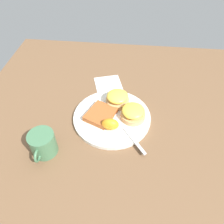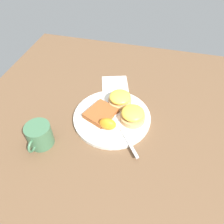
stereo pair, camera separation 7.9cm
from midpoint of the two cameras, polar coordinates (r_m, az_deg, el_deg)
name	(u,v)px [view 1 (the left image)]	position (r m, az deg, el deg)	size (l,w,h in m)	color
ground_plane	(112,118)	(0.81, -2.77, -1.80)	(1.10, 1.10, 0.00)	brown
plate	(112,117)	(0.81, -2.79, -1.47)	(0.28, 0.28, 0.01)	silver
sandwich_benedict_left	(133,112)	(0.78, 2.68, -0.19)	(0.09, 0.09, 0.05)	tan
sandwich_benedict_right	(117,98)	(0.83, -1.27, 3.45)	(0.09, 0.09, 0.05)	tan
hashbrown_patty	(101,114)	(0.80, -5.82, -0.77)	(0.10, 0.09, 0.02)	#A75528
orange_wedge	(109,124)	(0.75, -3.77, -3.35)	(0.06, 0.04, 0.04)	orange
fork	(122,126)	(0.77, -0.23, -3.79)	(0.20, 0.16, 0.00)	silver
cup	(43,144)	(0.74, -20.60, -7.91)	(0.11, 0.08, 0.08)	#42704C
napkin	(108,84)	(0.96, -3.36, 7.23)	(0.11, 0.11, 0.00)	white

